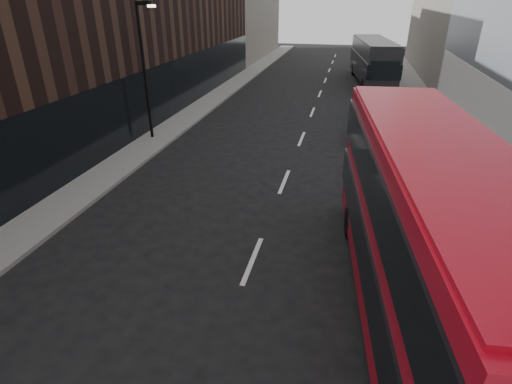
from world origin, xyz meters
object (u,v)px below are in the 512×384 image
Objects in this scene: red_bus at (426,228)px; car_c at (376,114)px; street_lamp at (145,63)px; grey_bus at (373,60)px; car_a at (366,132)px; car_b at (373,111)px.

car_c is at bearing 84.78° from red_bus.
street_lamp reaches higher than grey_bus.
grey_bus is at bearing 84.87° from car_a.
car_a is 4.05m from car_c.
red_bus is 17.48m from car_c.
car_c is at bearing 78.29° from car_a.
car_b is 0.55m from car_c.
car_a is 4.56m from car_b.
car_a is at bearing -99.19° from car_b.
car_c is (-0.29, 17.37, -1.92)m from red_bus.
red_bus is at bearing -91.81° from car_b.
grey_bus is at bearing 85.65° from car_c.
car_c is at bearing 25.87° from street_lamp.
car_b is 0.88× the size of car_c.
street_lamp is 14.19m from car_c.
car_a is 0.96× the size of car_b.
car_b is at bearing 85.20° from red_bus.
grey_bus reaches higher than car_b.
street_lamp is 0.59× the size of red_bus.
grey_bus reaches higher than car_a.
street_lamp is 12.43m from car_a.
car_c reaches higher than car_a.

